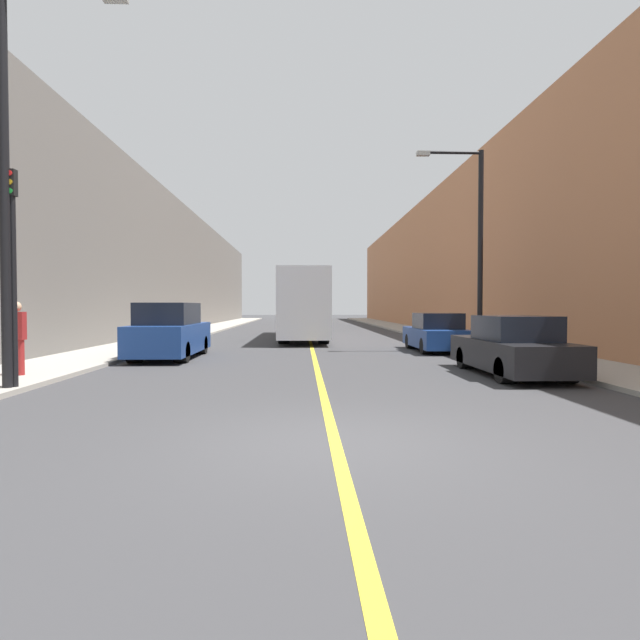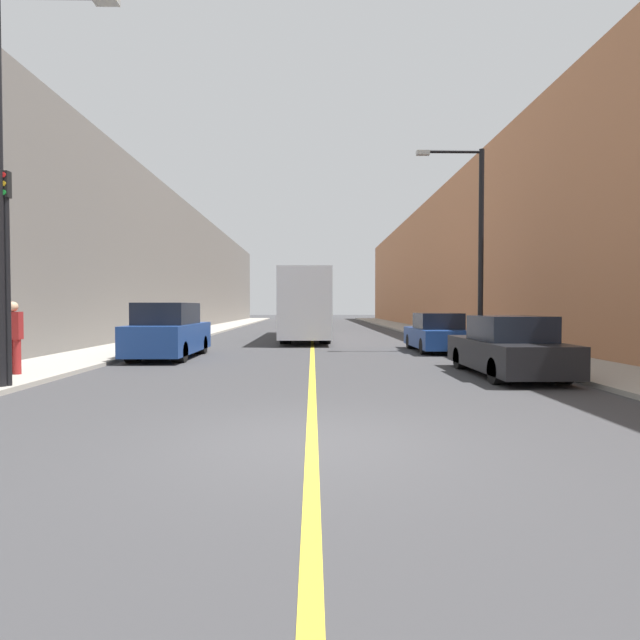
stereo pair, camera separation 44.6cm
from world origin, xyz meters
The scene contains 14 objects.
ground_plane centered at (0.00, 0.00, 0.00)m, with size 200.00×200.00×0.00m, color #38383A.
sidewalk_left centered at (-7.65, 30.00, 0.06)m, with size 2.90×72.00×0.12m, color #9E998E.
sidewalk_right centered at (7.65, 30.00, 0.06)m, with size 2.90×72.00×0.12m, color #9E998E.
building_row_left centered at (-11.10, 30.00, 4.68)m, with size 4.00×72.00×9.36m, color #66605B.
building_row_right centered at (11.10, 30.00, 5.13)m, with size 4.00×72.00×10.26m, color #B2724C.
road_center_line centered at (0.00, 30.00, 0.00)m, with size 0.16×72.00×0.01m, color gold.
bus centered at (-0.34, 21.31, 1.91)m, with size 2.41×12.64×3.56m.
parked_suv_left centered at (-4.97, 10.87, 0.88)m, with size 1.88×4.80×1.91m.
car_right_near centered at (5.02, 6.25, 0.70)m, with size 1.81×4.58×1.55m.
car_right_mid centered at (4.94, 13.23, 0.69)m, with size 1.84×4.23×1.53m.
street_lamp_left centered at (-6.29, 4.03, 4.73)m, with size 2.62×0.24×8.14m.
street_lamp_right centered at (6.28, 12.73, 4.51)m, with size 2.62×0.24×7.71m.
traffic_light centered at (-6.40, 4.12, 2.55)m, with size 0.16×0.18×4.50m.
pedestrian centered at (-7.37, 5.91, 1.04)m, with size 0.39×0.25×1.79m.
Camera 1 is at (-0.43, -6.44, 1.79)m, focal length 28.00 mm.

